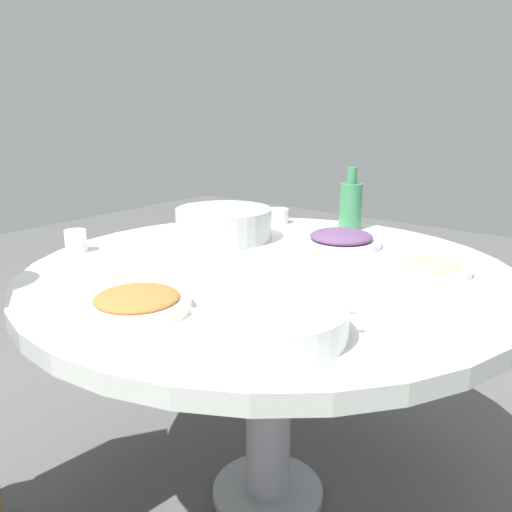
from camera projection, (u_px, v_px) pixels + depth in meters
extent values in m
plane|color=#4F4E50|center=(268.00, 496.00, 1.65)|extent=(8.00, 8.00, 0.00)
cylinder|color=#99999E|center=(268.00, 492.00, 1.64)|extent=(0.34, 0.34, 0.03)
cylinder|color=#99999E|center=(268.00, 391.00, 1.55)|extent=(0.13, 0.13, 0.67)
cylinder|color=beige|center=(269.00, 275.00, 1.45)|extent=(1.31, 1.31, 0.04)
cylinder|color=#B2B5BA|center=(224.00, 224.00, 1.74)|extent=(0.31, 0.31, 0.10)
ellipsoid|color=white|center=(224.00, 222.00, 1.74)|extent=(0.26, 0.26, 0.11)
cube|color=white|center=(197.00, 208.00, 1.71)|extent=(0.15, 0.14, 0.01)
cylinder|color=white|center=(273.00, 321.00, 1.01)|extent=(0.28, 0.28, 0.06)
cylinder|color=black|center=(273.00, 324.00, 1.01)|extent=(0.25, 0.25, 0.04)
cylinder|color=silver|center=(274.00, 311.00, 1.00)|extent=(0.25, 0.20, 0.01)
cylinder|color=silver|center=(137.00, 305.00, 1.14)|extent=(0.23, 0.23, 0.02)
ellipsoid|color=#A3602C|center=(137.00, 298.00, 1.14)|extent=(0.18, 0.18, 0.03)
cylinder|color=silver|center=(341.00, 242.00, 1.67)|extent=(0.25, 0.25, 0.02)
ellipsoid|color=#52385B|center=(341.00, 236.00, 1.66)|extent=(0.19, 0.19, 0.04)
cylinder|color=white|center=(431.00, 269.00, 1.40)|extent=(0.20, 0.20, 0.02)
ellipsoid|color=#CCBB6B|center=(432.00, 264.00, 1.39)|extent=(0.15, 0.15, 0.02)
cylinder|color=#377C4F|center=(350.00, 206.00, 1.87)|extent=(0.08, 0.08, 0.16)
cylinder|color=#377C4F|center=(352.00, 175.00, 1.84)|extent=(0.04, 0.04, 0.06)
cylinder|color=white|center=(76.00, 241.00, 1.59)|extent=(0.06, 0.06, 0.07)
cylinder|color=silver|center=(279.00, 216.00, 1.97)|extent=(0.07, 0.07, 0.05)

